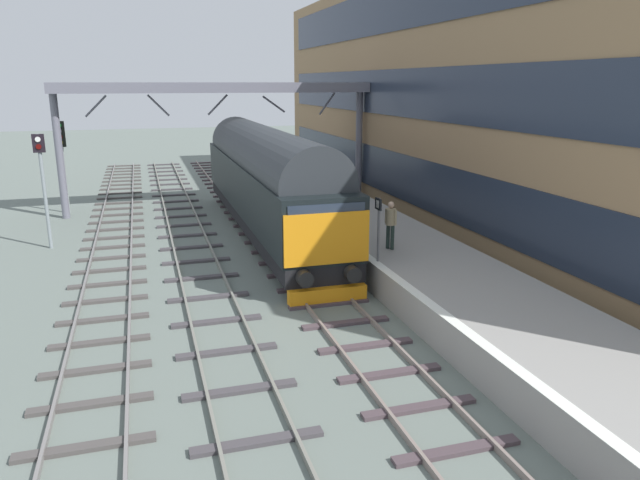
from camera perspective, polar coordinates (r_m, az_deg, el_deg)
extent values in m
plane|color=slate|center=(22.21, -2.73, -2.15)|extent=(140.00, 140.00, 0.00)
cube|color=gray|center=(22.03, -4.55, -2.12)|extent=(0.07, 60.00, 0.15)
cube|color=gray|center=(22.36, -0.95, -1.81)|extent=(0.07, 60.00, 0.15)
cube|color=#483A3F|center=(11.69, 13.01, -19.10)|extent=(2.50, 0.26, 0.09)
cube|color=#483A3F|center=(12.83, 9.52, -15.58)|extent=(2.50, 0.26, 0.09)
cube|color=#483A3F|center=(14.04, 6.71, -12.61)|extent=(2.50, 0.26, 0.09)
cube|color=#483A3F|center=(15.32, 4.40, -10.10)|extent=(2.50, 0.26, 0.09)
cube|color=#483A3F|center=(16.64, 2.48, -7.97)|extent=(2.50, 0.26, 0.09)
cube|color=#483A3F|center=(17.99, 0.87, -6.15)|extent=(2.50, 0.26, 0.09)
cube|color=#483A3F|center=(19.37, -0.51, -4.59)|extent=(2.50, 0.26, 0.09)
cube|color=#483A3F|center=(20.77, -1.70, -3.23)|extent=(2.50, 0.26, 0.09)
cube|color=#483A3F|center=(22.19, -2.74, -2.04)|extent=(2.50, 0.26, 0.09)
cube|color=#483A3F|center=(23.63, -3.64, -0.99)|extent=(2.50, 0.26, 0.09)
cube|color=#483A3F|center=(25.08, -4.45, -0.07)|extent=(2.50, 0.26, 0.09)
cube|color=#483A3F|center=(26.53, -5.16, 0.75)|extent=(2.50, 0.26, 0.09)
cube|color=#483A3F|center=(28.00, -5.80, 1.49)|extent=(2.50, 0.26, 0.09)
cube|color=#483A3F|center=(29.47, -6.38, 2.15)|extent=(2.50, 0.26, 0.09)
cube|color=#483A3F|center=(30.95, -6.90, 2.75)|extent=(2.50, 0.26, 0.09)
cube|color=#483A3F|center=(32.44, -7.38, 3.30)|extent=(2.50, 0.26, 0.09)
cube|color=#483A3F|center=(33.93, -7.81, 3.80)|extent=(2.50, 0.26, 0.09)
cube|color=#483A3F|center=(35.43, -8.21, 4.25)|extent=(2.50, 0.26, 0.09)
cube|color=#483A3F|center=(36.92, -8.58, 4.67)|extent=(2.50, 0.26, 0.09)
cube|color=#483A3F|center=(38.42, -8.92, 5.05)|extent=(2.50, 0.26, 0.09)
cube|color=#483A3F|center=(39.93, -9.23, 5.41)|extent=(2.50, 0.26, 0.09)
cube|color=#483A3F|center=(41.44, -9.52, 5.74)|extent=(2.50, 0.26, 0.09)
cube|color=#483A3F|center=(42.94, -9.79, 6.05)|extent=(2.50, 0.26, 0.09)
cube|color=#483A3F|center=(44.45, -10.04, 6.33)|extent=(2.50, 0.26, 0.09)
cube|color=#483A3F|center=(45.97, -10.28, 6.60)|extent=(2.50, 0.26, 0.09)
cube|color=#483A3F|center=(47.48, -10.50, 6.85)|extent=(2.50, 0.26, 0.09)
cube|color=#483A3F|center=(49.00, -10.71, 7.08)|extent=(2.50, 0.26, 0.09)
cube|color=#483A3F|center=(50.52, -10.90, 7.30)|extent=(2.50, 0.26, 0.09)
cube|color=slate|center=(21.61, -13.43, -2.83)|extent=(0.07, 60.00, 0.15)
cube|color=slate|center=(21.72, -9.66, -2.53)|extent=(0.07, 60.00, 0.15)
cube|color=#413D41|center=(11.70, -6.01, -18.72)|extent=(2.50, 0.26, 0.09)
cube|color=#413D41|center=(13.40, -7.68, -14.10)|extent=(2.50, 0.26, 0.09)
cube|color=#413D41|center=(15.16, -8.92, -10.53)|extent=(2.50, 0.26, 0.09)
cube|color=#413D41|center=(16.98, -9.88, -7.70)|extent=(2.50, 0.26, 0.09)
cube|color=#413D41|center=(18.83, -10.65, -5.43)|extent=(2.50, 0.26, 0.09)
cube|color=#413D41|center=(20.72, -11.27, -3.57)|extent=(2.50, 0.26, 0.09)
cube|color=#413D41|center=(22.62, -11.78, -2.02)|extent=(2.50, 0.26, 0.09)
cube|color=#413D41|center=(24.54, -12.22, -0.71)|extent=(2.50, 0.26, 0.09)
cube|color=#413D41|center=(26.47, -12.59, 0.41)|extent=(2.50, 0.26, 0.09)
cube|color=#413D41|center=(28.41, -12.91, 1.38)|extent=(2.50, 0.26, 0.09)
cube|color=#413D41|center=(30.35, -13.19, 2.22)|extent=(2.50, 0.26, 0.09)
cube|color=#413D41|center=(32.31, -13.43, 2.96)|extent=(2.50, 0.26, 0.09)
cube|color=#413D41|center=(34.27, -13.65, 3.62)|extent=(2.50, 0.26, 0.09)
cube|color=#413D41|center=(36.23, -13.85, 4.21)|extent=(2.50, 0.26, 0.09)
cube|color=#413D41|center=(38.20, -14.02, 4.73)|extent=(2.50, 0.26, 0.09)
cube|color=#413D41|center=(40.17, -14.18, 5.20)|extent=(2.50, 0.26, 0.09)
cube|color=#413D41|center=(42.14, -14.32, 5.63)|extent=(2.50, 0.26, 0.09)
cube|color=#413D41|center=(44.12, -14.46, 6.02)|extent=(2.50, 0.26, 0.09)
cube|color=#413D41|center=(46.10, -14.58, 6.38)|extent=(2.50, 0.26, 0.09)
cube|color=#413D41|center=(48.08, -14.69, 6.71)|extent=(2.50, 0.26, 0.09)
cube|color=#413D41|center=(50.06, -14.79, 7.01)|extent=(2.50, 0.26, 0.09)
cube|color=slate|center=(21.69, -21.51, -3.42)|extent=(0.07, 60.00, 0.15)
cube|color=slate|center=(21.60, -17.72, -3.15)|extent=(0.07, 60.00, 0.15)
cube|color=#494442|center=(12.28, -21.59, -18.03)|extent=(2.50, 0.26, 0.09)
cube|color=#494442|center=(13.64, -21.09, -14.49)|extent=(2.50, 0.26, 0.09)
cube|color=#494442|center=(15.04, -20.70, -11.59)|extent=(2.50, 0.26, 0.09)
cube|color=#494442|center=(16.47, -20.38, -9.20)|extent=(2.50, 0.26, 0.09)
cube|color=#494442|center=(17.93, -20.11, -7.19)|extent=(2.50, 0.26, 0.09)
cube|color=#494442|center=(19.40, -19.89, -5.48)|extent=(2.50, 0.26, 0.09)
cube|color=#494442|center=(20.89, -19.70, -4.02)|extent=(2.50, 0.26, 0.09)
cube|color=#494442|center=(22.40, -19.53, -2.75)|extent=(2.50, 0.26, 0.09)
cube|color=#494442|center=(23.91, -19.39, -1.64)|extent=(2.50, 0.26, 0.09)
cube|color=#494442|center=(25.43, -19.26, -0.67)|extent=(2.50, 0.26, 0.09)
cube|color=#494442|center=(26.96, -19.15, 0.20)|extent=(2.50, 0.26, 0.09)
cube|color=#494442|center=(28.49, -19.05, 0.97)|extent=(2.50, 0.26, 0.09)
cube|color=#494442|center=(30.03, -18.96, 1.67)|extent=(2.50, 0.26, 0.09)
cube|color=#494442|center=(31.57, -18.88, 2.29)|extent=(2.50, 0.26, 0.09)
cube|color=#494442|center=(33.12, -18.81, 2.86)|extent=(2.50, 0.26, 0.09)
cube|color=#494442|center=(34.67, -18.74, 3.38)|extent=(2.50, 0.26, 0.09)
cube|color=#494442|center=(36.22, -18.68, 3.85)|extent=(2.50, 0.26, 0.09)
cube|color=#494442|center=(37.77, -18.62, 4.28)|extent=(2.50, 0.26, 0.09)
cube|color=#494442|center=(39.33, -18.57, 4.68)|extent=(2.50, 0.26, 0.09)
cube|color=#494442|center=(40.88, -18.52, 5.05)|extent=(2.50, 0.26, 0.09)
cube|color=#494442|center=(42.44, -18.48, 5.39)|extent=(2.50, 0.26, 0.09)
cube|color=#494442|center=(44.00, -18.44, 5.71)|extent=(2.50, 0.26, 0.09)
cube|color=#494442|center=(45.57, -18.40, 6.01)|extent=(2.50, 0.26, 0.09)
cube|color=#494442|center=(47.13, -18.36, 6.28)|extent=(2.50, 0.26, 0.09)
cube|color=#494442|center=(48.69, -18.33, 6.54)|extent=(2.50, 0.26, 0.09)
cube|color=#494442|center=(50.26, -18.29, 6.78)|extent=(2.50, 0.26, 0.09)
cube|color=gray|center=(23.16, 5.92, -0.20)|extent=(4.00, 44.00, 1.00)
cube|color=white|center=(22.40, 1.58, 0.69)|extent=(0.30, 44.00, 0.01)
cube|color=#977651|center=(30.01, 11.39, 13.34)|extent=(4.24, 39.87, 11.66)
cube|color=#263040|center=(29.39, 7.30, 6.24)|extent=(0.06, 36.68, 2.18)
cube|color=#263040|center=(29.06, 7.56, 13.84)|extent=(0.06, 36.68, 2.18)
cube|color=#263040|center=(29.26, 7.83, 21.47)|extent=(0.06, 36.68, 2.18)
cube|color=black|center=(26.20, -5.13, 2.31)|extent=(2.56, 17.62, 0.60)
cube|color=black|center=(25.94, -5.20, 5.23)|extent=(2.70, 17.62, 2.10)
cylinder|color=#292D31|center=(25.77, -5.26, 7.92)|extent=(2.56, 16.21, 2.57)
cube|color=orange|center=(17.58, 0.68, 0.11)|extent=(2.65, 0.08, 1.58)
cube|color=#232D3D|center=(17.43, 0.66, 2.44)|extent=(2.38, 0.04, 0.64)
cube|color=#232D3D|center=(26.20, -2.26, 6.03)|extent=(0.04, 12.34, 0.44)
cylinder|color=black|center=(17.50, -1.48, -3.72)|extent=(0.48, 0.35, 0.48)
cylinder|color=black|center=(17.93, 3.16, -3.28)|extent=(0.48, 0.35, 0.48)
cube|color=orange|center=(18.05, 0.72, -5.26)|extent=(2.43, 0.36, 0.47)
cylinder|color=black|center=(19.46, -0.73, -3.02)|extent=(1.64, 1.04, 1.04)
cylinder|color=black|center=(20.47, -1.58, -2.11)|extent=(1.64, 1.04, 1.04)
cylinder|color=black|center=(21.49, -2.35, -1.28)|extent=(1.64, 1.04, 1.04)
cylinder|color=black|center=(31.14, -7.03, 3.72)|extent=(1.64, 1.04, 1.04)
cylinder|color=black|center=(32.21, -7.36, 4.08)|extent=(1.64, 1.04, 1.04)
cylinder|color=black|center=(33.28, -7.68, 4.41)|extent=(1.64, 1.04, 1.04)
cylinder|color=gray|center=(25.96, -24.93, 4.17)|extent=(0.14, 0.14, 4.58)
cube|color=black|center=(25.66, -25.42, 8.39)|extent=(0.44, 0.10, 0.71)
cylinder|color=white|center=(25.58, -25.47, 8.72)|extent=(0.20, 0.06, 0.20)
cylinder|color=#500807|center=(25.61, -25.40, 8.10)|extent=(0.20, 0.06, 0.20)
cylinder|color=gray|center=(32.81, -23.35, 6.38)|extent=(0.14, 0.14, 4.65)
cube|color=black|center=(32.58, -23.67, 9.30)|extent=(0.44, 0.10, 1.27)
cylinder|color=green|center=(32.49, -23.76, 10.05)|extent=(0.20, 0.06, 0.20)
cylinder|color=#50504E|center=(32.50, -23.71, 9.56)|extent=(0.20, 0.06, 0.20)
cylinder|color=#500807|center=(32.53, -23.66, 9.07)|extent=(0.20, 0.06, 0.20)
cylinder|color=#53470A|center=(32.55, -23.61, 8.58)|extent=(0.20, 0.06, 0.20)
cylinder|color=slate|center=(18.68, 5.65, 0.95)|extent=(0.08, 0.08, 2.03)
cube|color=black|center=(18.49, 5.63, 3.46)|extent=(0.05, 0.44, 0.36)
cube|color=white|center=(18.48, 5.54, 3.46)|extent=(0.01, 0.20, 0.24)
cylinder|color=#24352F|center=(20.22, 6.96, 0.25)|extent=(0.13, 0.13, 0.84)
cylinder|color=#24352F|center=(20.35, 6.54, 0.36)|extent=(0.13, 0.13, 0.84)
cylinder|color=tan|center=(20.12, 6.81, 2.24)|extent=(0.45, 0.45, 0.56)
sphere|color=#CFA789|center=(20.04, 6.85, 3.38)|extent=(0.22, 0.22, 0.22)
cylinder|color=tan|center=(19.99, 7.25, 2.13)|extent=(0.09, 0.09, 0.52)
cylinder|color=tan|center=(20.26, 6.38, 2.34)|extent=(0.09, 0.09, 0.52)
cylinder|color=slate|center=(31.48, -23.71, 7.27)|extent=(0.36, 0.36, 6.00)
cylinder|color=slate|center=(33.34, 3.75, 8.84)|extent=(0.36, 0.36, 6.00)
cube|color=slate|center=(31.30, -9.87, 14.23)|extent=(15.77, 2.00, 0.50)
cylinder|color=slate|center=(31.14, -20.73, 11.94)|extent=(1.07, 0.10, 1.05)
cylinder|color=slate|center=(31.09, -15.26, 12.36)|extent=(1.04, 0.10, 1.08)
cylinder|color=slate|center=(31.32, -9.80, 12.67)|extent=(1.07, 0.10, 1.05)
cylinder|color=slate|center=(31.82, -4.46, 12.87)|extent=(1.20, 0.10, 0.89)
cylinder|color=slate|center=(32.57, 0.68, 12.96)|extent=(0.92, 0.10, 1.18)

